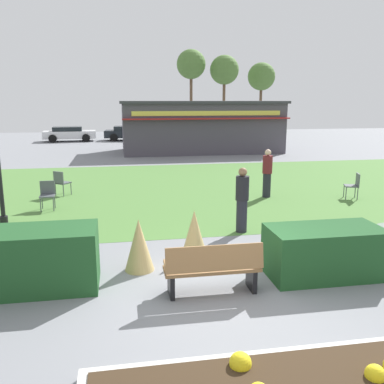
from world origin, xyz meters
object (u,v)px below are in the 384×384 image
person_standing (267,173)px  tree_right_bg (191,65)px  cafe_chair_east (47,193)px  cafe_chair_west (61,181)px  cafe_chair_center (354,184)px  parked_car_east_slot (188,132)px  park_bench (213,268)px  tree_left_bg (224,71)px  food_kiosk (201,126)px  tree_center_bg (261,77)px  parked_car_west_slot (69,133)px  parked_car_center_slot (130,133)px  person_strolling (242,200)px

person_standing → tree_right_bg: (2.09, 27.64, 5.78)m
cafe_chair_east → tree_right_bg: 30.24m
cafe_chair_west → cafe_chair_center: bearing=-12.6°
parked_car_east_slot → tree_right_bg: size_ratio=0.53×
park_bench → tree_left_bg: size_ratio=0.22×
cafe_chair_center → person_standing: person_standing is taller
parked_car_east_slot → person_standing: bearing=-92.3°
food_kiosk → tree_right_bg: size_ratio=1.29×
tree_right_bg → person_standing: bearing=-94.3°
tree_center_bg → parked_car_west_slot: bearing=-161.1°
park_bench → tree_right_bg: size_ratio=0.21×
parked_car_east_slot → parked_car_west_slot: bearing=-180.0°
park_bench → person_standing: 7.91m
parked_car_center_slot → cafe_chair_west: bearing=-98.3°
parked_car_west_slot → tree_left_bg: bearing=18.8°
parked_car_east_slot → food_kiosk: bearing=-94.0°
cafe_chair_east → tree_left_bg: bearing=65.5°
food_kiosk → cafe_chair_west: size_ratio=11.74×
parked_car_west_slot → tree_center_bg: size_ratio=0.61×
tree_center_bg → food_kiosk: bearing=-121.6°
park_bench → parked_car_center_slot: parked_car_center_slot is taller
cafe_chair_center → person_strolling: person_strolling is taller
parked_car_center_slot → parked_car_west_slot: bearing=-179.9°
cafe_chair_center → tree_left_bg: size_ratio=0.12×
cafe_chair_center → person_strolling: bearing=-148.9°
parked_car_west_slot → parked_car_center_slot: (4.97, 0.01, 0.00)m
food_kiosk → parked_car_center_slot: size_ratio=2.41×
cafe_chair_east → person_strolling: bearing=-31.6°
parked_car_center_slot → tree_center_bg: (13.71, 6.40, 5.00)m
cafe_chair_west → tree_right_bg: 28.41m
cafe_chair_east → tree_right_bg: size_ratio=0.11×
cafe_chair_east → person_standing: size_ratio=0.53×
cafe_chair_east → parked_car_center_slot: (3.21, 22.81, 0.12)m
person_standing → tree_left_bg: tree_left_bg is taller
cafe_chair_west → person_standing: (7.15, -1.48, 0.33)m
food_kiosk → cafe_chair_west: bearing=-121.5°
parked_car_center_slot → tree_right_bg: tree_right_bg is taller
cafe_chair_east → parked_car_center_slot: bearing=82.0°
food_kiosk → tree_left_bg: size_ratio=1.37×
cafe_chair_center → parked_car_center_slot: bearing=106.8°
food_kiosk → person_standing: food_kiosk is taller
food_kiosk → tree_center_bg: tree_center_bg is taller
food_kiosk → cafe_chair_center: bearing=-79.8°
park_bench → cafe_chair_west: (-3.62, 8.55, 0.05)m
person_standing → tree_center_bg: (9.60, 28.77, 4.78)m
cafe_chair_east → cafe_chair_center: size_ratio=1.00×
person_strolling → parked_car_center_slot: person_strolling is taller
food_kiosk → tree_center_bg: size_ratio=1.47×
cafe_chair_east → parked_car_west_slot: parked_car_west_slot is taller
cafe_chair_west → tree_left_bg: size_ratio=0.12×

